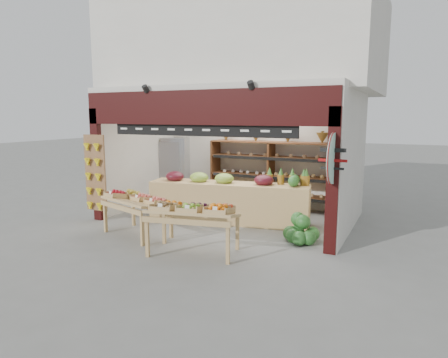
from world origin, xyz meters
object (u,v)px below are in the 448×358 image
display_table_right (193,211)px  mid_counter (228,201)px  back_shelving (271,163)px  watermelon_pile (300,231)px  display_table_left (136,200)px  cardboard_stack (193,206)px  refrigerator (176,168)px

display_table_right → mid_counter: bearing=99.2°
back_shelving → watermelon_pile: 3.13m
display_table_left → display_table_right: bearing=-17.7°
back_shelving → display_table_right: size_ratio=1.96×
display_table_right → watermelon_pile: 2.25m
cardboard_stack → back_shelving: bearing=44.7°
watermelon_pile → cardboard_stack: bearing=161.6°
refrigerator → mid_counter: size_ratio=0.48×
back_shelving → display_table_left: bearing=-116.7°
watermelon_pile → mid_counter: bearing=159.4°
display_table_left → display_table_right: 1.80m
mid_counter → watermelon_pile: (1.93, -0.73, -0.30)m
refrigerator → watermelon_pile: size_ratio=2.53×
cardboard_stack → mid_counter: bearing=-14.3°
back_shelving → refrigerator: (-2.95, -0.08, -0.30)m
display_table_left → watermelon_pile: size_ratio=2.27×
refrigerator → display_table_right: 4.92m
cardboard_stack → display_table_left: bearing=-96.4°
refrigerator → display_table_left: (1.19, -3.42, -0.20)m
cardboard_stack → display_table_right: size_ratio=0.57×
back_shelving → watermelon_pile: back_shelving is taller
watermelon_pile → display_table_left: bearing=-163.7°
mid_counter → display_table_right: size_ratio=2.19×
refrigerator → display_table_right: refrigerator is taller
mid_counter → display_table_left: size_ratio=2.30×
mid_counter → display_table_left: mid_counter is taller
display_table_right → back_shelving: bearing=89.3°
cardboard_stack → watermelon_pile: size_ratio=1.35×
refrigerator → display_table_left: refrigerator is taller
mid_counter → watermelon_pile: 2.09m
back_shelving → watermelon_pile: bearing=-59.1°
mid_counter → watermelon_pile: bearing=-20.6°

